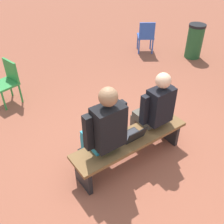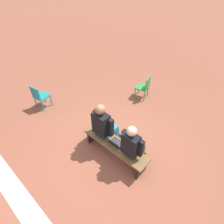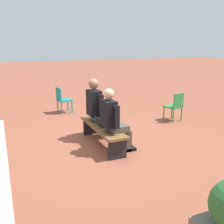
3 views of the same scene
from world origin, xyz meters
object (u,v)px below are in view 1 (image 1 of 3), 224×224
(laptop, at_px, (133,135))
(litter_bin, at_px, (195,41))
(plastic_chair_near_bench_right, at_px, (8,80))
(plastic_chair_by_pillar, at_px, (146,35))
(bench, at_px, (131,143))
(person_student, at_px, (154,109))
(person_adult, at_px, (104,130))

(laptop, relative_size, litter_bin, 0.37)
(plastic_chair_near_bench_right, relative_size, plastic_chair_by_pillar, 1.00)
(bench, xyz_separation_m, plastic_chair_by_pillar, (-2.82, -2.87, 0.13))
(bench, bearing_deg, person_student, -171.73)
(bench, height_order, plastic_chair_near_bench_right, plastic_chair_near_bench_right)
(laptop, relative_size, plastic_chair_by_pillar, 0.38)
(person_student, bearing_deg, person_adult, -0.35)
(person_adult, height_order, laptop, person_adult)
(person_adult, distance_m, litter_bin, 4.46)
(bench, relative_size, person_student, 1.33)
(bench, relative_size, plastic_chair_by_pillar, 2.14)
(bench, height_order, person_student, person_student)
(bench, height_order, laptop, laptop)
(person_adult, xyz_separation_m, plastic_chair_by_pillar, (-3.23, -2.80, -0.28))
(person_adult, relative_size, laptop, 4.50)
(person_student, distance_m, laptop, 0.50)
(person_student, height_order, plastic_chair_near_bench_right, person_student)
(person_student, relative_size, person_adult, 0.94)
(bench, distance_m, plastic_chair_by_pillar, 4.03)
(plastic_chair_near_bench_right, height_order, litter_bin, litter_bin)
(person_adult, bearing_deg, plastic_chair_near_bench_right, -78.98)
(bench, relative_size, plastic_chair_near_bench_right, 2.14)
(litter_bin, bearing_deg, plastic_chair_by_pillar, -49.40)
(plastic_chair_near_bench_right, bearing_deg, person_student, 118.32)
(person_adult, bearing_deg, bench, 169.92)
(plastic_chair_near_bench_right, bearing_deg, plastic_chair_by_pillar, -176.06)
(bench, bearing_deg, person_adult, -10.08)
(person_student, height_order, litter_bin, person_student)
(bench, height_order, litter_bin, litter_bin)
(plastic_chair_near_bench_right, relative_size, litter_bin, 0.98)
(plastic_chair_near_bench_right, bearing_deg, laptop, 109.43)
(bench, xyz_separation_m, person_adult, (0.41, -0.07, 0.40))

